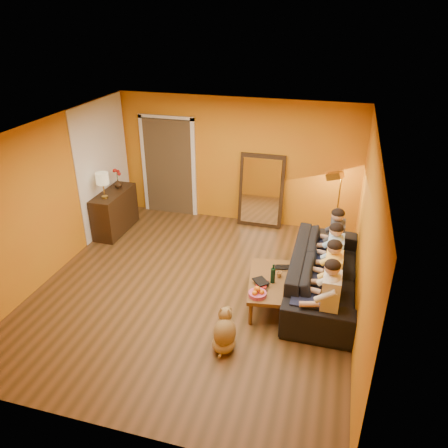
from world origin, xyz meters
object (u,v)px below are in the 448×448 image
(person_mid_left, at_px, (332,277))
(person_far_right, at_px, (336,242))
(person_mid_right, at_px, (334,259))
(coffee_table, at_px, (269,291))
(dog, at_px, (225,330))
(floor_lamp, at_px, (337,209))
(vase, at_px, (118,184))
(person_far_left, at_px, (330,299))
(mirror_frame, at_px, (261,191))
(sofa, at_px, (324,273))
(table_lamp, at_px, (103,186))
(laptop, at_px, (285,269))
(wine_bottle, at_px, (273,274))
(tumbler, at_px, (279,275))
(sideboard, at_px, (115,212))

(person_mid_left, bearing_deg, person_far_right, 90.00)
(person_mid_right, bearing_deg, coffee_table, -147.62)
(dog, bearing_deg, person_mid_left, 26.28)
(floor_lamp, relative_size, vase, 8.37)
(person_far_left, bearing_deg, person_mid_left, 90.00)
(person_far_right, bearing_deg, floor_lamp, 91.54)
(mirror_frame, bearing_deg, sofa, -56.45)
(floor_lamp, distance_m, person_far_left, 2.77)
(coffee_table, distance_m, floor_lamp, 2.46)
(person_far_left, bearing_deg, dog, -154.53)
(coffee_table, bearing_deg, table_lamp, 151.13)
(mirror_frame, height_order, laptop, mirror_frame)
(coffee_table, height_order, floor_lamp, floor_lamp)
(coffee_table, xyz_separation_m, dog, (-0.40, -1.15, 0.08))
(wine_bottle, bearing_deg, dog, -112.13)
(table_lamp, height_order, person_mid_right, table_lamp)
(person_far_right, relative_size, tumbler, 13.69)
(mirror_frame, bearing_deg, person_mid_left, -59.07)
(person_far_left, distance_m, person_far_right, 1.65)
(dog, height_order, person_mid_right, person_mid_right)
(laptop, bearing_deg, vase, 144.02)
(mirror_frame, height_order, dog, mirror_frame)
(dog, distance_m, vase, 4.32)
(person_mid_right, bearing_deg, mirror_frame, 127.13)
(table_lamp, relative_size, laptop, 1.56)
(floor_lamp, distance_m, dog, 3.64)
(sofa, bearing_deg, coffee_table, 121.45)
(mirror_frame, xyz_separation_m, floor_lamp, (1.55, -0.42, -0.04))
(floor_lamp, bearing_deg, coffee_table, -90.07)
(sofa, xyz_separation_m, floor_lamp, (0.10, 1.76, 0.34))
(mirror_frame, xyz_separation_m, table_lamp, (-2.79, -1.38, 0.34))
(floor_lamp, height_order, tumbler, floor_lamp)
(person_far_left, height_order, person_far_right, same)
(sofa, distance_m, dog, 2.00)
(person_far_left, distance_m, vase, 4.98)
(table_lamp, height_order, dog, table_lamp)
(floor_lamp, xyz_separation_m, wine_bottle, (-0.83, -2.29, -0.14))
(person_far_right, xyz_separation_m, tumbler, (-0.79, -1.01, -0.15))
(coffee_table, height_order, laptop, laptop)
(mirror_frame, height_order, coffee_table, mirror_frame)
(sofa, relative_size, person_far_right, 2.11)
(person_mid_left, height_order, person_far_right, same)
(sideboard, relative_size, laptop, 3.61)
(person_far_left, height_order, wine_bottle, person_far_left)
(table_lamp, xyz_separation_m, person_mid_right, (4.37, -0.71, -0.49))
(sideboard, height_order, person_far_right, person_far_right)
(dog, distance_m, person_mid_right, 2.18)
(sideboard, distance_m, table_lamp, 0.74)
(mirror_frame, bearing_deg, vase, -163.43)
(sideboard, bearing_deg, mirror_frame, 21.16)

